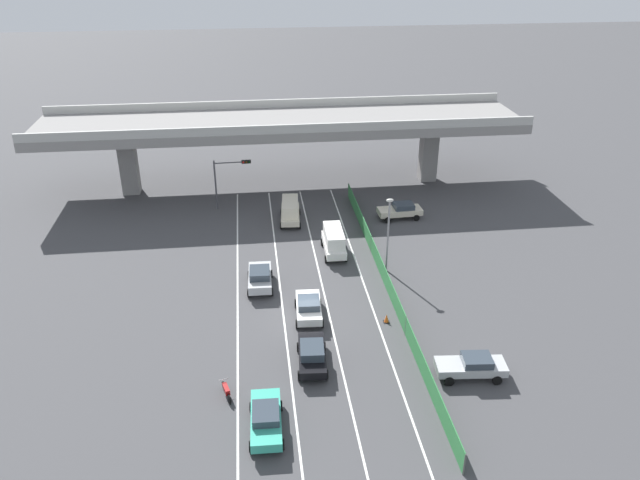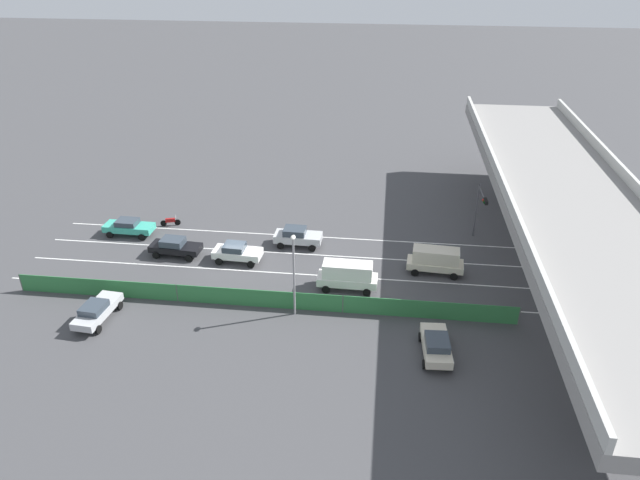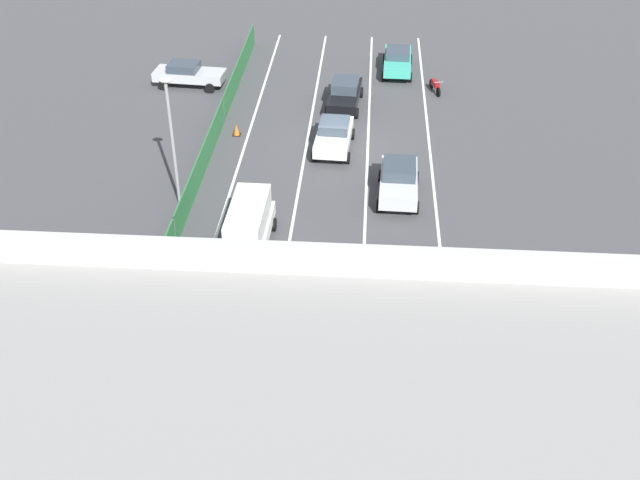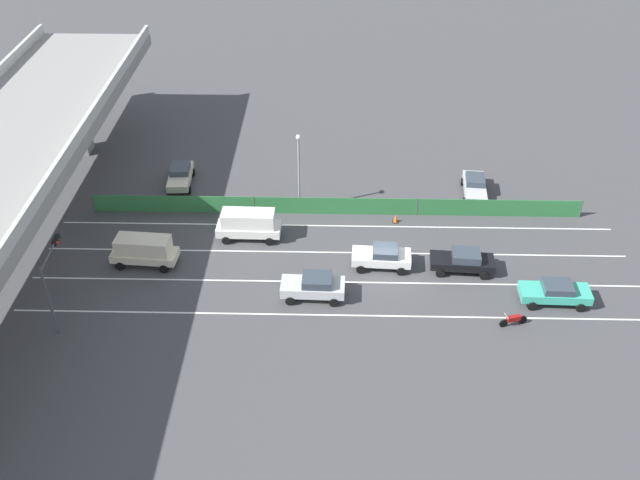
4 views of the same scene
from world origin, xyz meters
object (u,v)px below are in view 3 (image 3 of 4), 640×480
at_px(parked_sedan_cream, 25,322).
at_px(car_sedan_white, 334,135).
at_px(car_van_cream, 311,337).
at_px(car_van_white, 248,225).
at_px(car_taxi_teal, 398,60).
at_px(traffic_cone, 236,130).
at_px(street_lamp, 171,129).
at_px(motorcycle, 435,86).
at_px(car_sedan_silver, 399,180).
at_px(parked_wagon_silver, 188,73).
at_px(traffic_light, 499,373).
at_px(car_sedan_black, 345,93).

bearing_deg(parked_sedan_cream, car_sedan_white, -123.63).
bearing_deg(car_sedan_white, car_van_cream, 90.26).
bearing_deg(car_van_white, car_taxi_teal, -108.08).
relative_size(car_taxi_teal, car_sedan_white, 1.09).
xyz_separation_m(car_taxi_teal, traffic_cone, (9.39, 10.08, -0.56)).
height_order(street_lamp, traffic_cone, street_lamp).
xyz_separation_m(motorcycle, street_lamp, (13.41, 14.53, 3.64)).
relative_size(car_van_cream, traffic_cone, 7.24).
distance_m(car_taxi_teal, traffic_cone, 13.79).
distance_m(motorcycle, traffic_cone, 13.62).
bearing_deg(motorcycle, car_van_cream, 76.74).
bearing_deg(car_sedan_silver, car_taxi_teal, -90.64).
xyz_separation_m(car_van_white, parked_wagon_silver, (6.58, -18.13, -0.44)).
xyz_separation_m(parked_sedan_cream, traffic_light, (-17.14, 4.60, 2.92)).
bearing_deg(car_van_white, traffic_light, 129.83).
relative_size(car_sedan_silver, car_taxi_teal, 0.93).
xyz_separation_m(car_taxi_teal, parked_sedan_cream, (14.74, 28.08, 0.01)).
height_order(car_van_white, parked_wagon_silver, car_van_white).
xyz_separation_m(motorcycle, traffic_light, (-0.03, 29.47, 3.35)).
bearing_deg(street_lamp, car_sedan_white, -139.44).
relative_size(car_van_white, street_lamp, 0.73).
distance_m(car_taxi_teal, parked_sedan_cream, 31.71).
height_order(car_sedan_black, parked_sedan_cream, car_sedan_black).
height_order(car_taxi_teal, car_sedan_white, car_sedan_white).
bearing_deg(car_sedan_silver, traffic_cone, -33.89).
bearing_deg(car_van_white, parked_sedan_cream, 40.68).
height_order(car_sedan_silver, car_van_white, car_van_white).
bearing_deg(car_sedan_black, street_lamp, 57.33).
relative_size(car_sedan_white, parked_sedan_cream, 0.96).
xyz_separation_m(car_sedan_silver, traffic_light, (-2.59, 16.41, 2.85)).
bearing_deg(motorcycle, parked_sedan_cream, 55.46).
bearing_deg(car_taxi_teal, parked_wagon_silver, 13.62).
xyz_separation_m(car_van_cream, parked_sedan_cream, (11.13, -0.52, -0.38)).
xyz_separation_m(car_van_cream, street_lamp, (7.43, -10.85, 2.84)).
relative_size(car_sedan_silver, car_van_white, 0.90).
height_order(motorcycle, traffic_cone, motorcycle).
height_order(parked_wagon_silver, traffic_light, traffic_light).
distance_m(car_sedan_black, motorcycle, 6.23).
relative_size(traffic_light, street_lamp, 0.79).
bearing_deg(car_sedan_silver, car_sedan_black, -73.46).
xyz_separation_m(car_sedan_black, traffic_light, (-5.72, 26.97, 2.91)).
height_order(car_van_white, car_sedan_black, car_van_white).
distance_m(car_van_white, parked_wagon_silver, 19.29).
distance_m(car_sedan_black, parked_sedan_cream, 25.11).
xyz_separation_m(traffic_light, traffic_cone, (11.79, -22.60, -3.49)).
distance_m(car_sedan_silver, car_sedan_white, 5.95).
xyz_separation_m(car_sedan_silver, car_sedan_white, (3.50, -4.81, -0.05)).
xyz_separation_m(motorcycle, traffic_cone, (11.76, 6.87, -0.15)).
xyz_separation_m(car_sedan_silver, car_sedan_black, (3.13, -10.56, -0.06)).
bearing_deg(car_sedan_black, parked_sedan_cream, 62.94).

